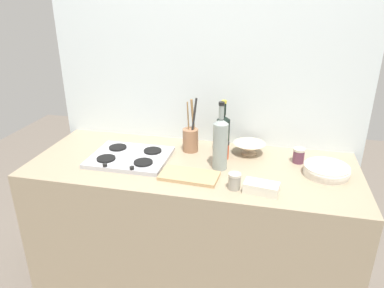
% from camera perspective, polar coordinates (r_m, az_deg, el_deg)
% --- Properties ---
extents(ground_plane, '(6.00, 6.00, 0.00)m').
position_cam_1_polar(ground_plane, '(2.53, 0.00, -21.82)').
color(ground_plane, '#6B6056').
rests_on(ground_plane, ground).
extents(counter_block, '(1.80, 0.70, 0.90)m').
position_cam_1_polar(counter_block, '(2.23, 0.00, -13.60)').
color(counter_block, tan).
rests_on(counter_block, ground).
extents(backsplash_panel, '(1.90, 0.06, 2.15)m').
position_cam_1_polar(backsplash_panel, '(2.28, 2.13, 4.96)').
color(backsplash_panel, silver).
rests_on(backsplash_panel, ground).
extents(stovetop_hob, '(0.43, 0.35, 0.04)m').
position_cam_1_polar(stovetop_hob, '(2.08, -9.75, -2.03)').
color(stovetop_hob, '#B2B2B7').
rests_on(stovetop_hob, counter_block).
extents(plate_stack, '(0.23, 0.23, 0.05)m').
position_cam_1_polar(plate_stack, '(1.99, 20.45, -3.95)').
color(plate_stack, silver).
rests_on(plate_stack, counter_block).
extents(wine_bottle_leftmost, '(0.08, 0.08, 0.32)m').
position_cam_1_polar(wine_bottle_leftmost, '(2.10, 4.92, 1.75)').
color(wine_bottle_leftmost, black).
rests_on(wine_bottle_leftmost, counter_block).
extents(wine_bottle_mid_left, '(0.08, 0.08, 0.37)m').
position_cam_1_polar(wine_bottle_mid_left, '(1.90, 4.50, 0.17)').
color(wine_bottle_mid_left, gray).
rests_on(wine_bottle_mid_left, counter_block).
extents(mixing_bowl, '(0.19, 0.19, 0.07)m').
position_cam_1_polar(mixing_bowl, '(2.13, 9.00, -0.60)').
color(mixing_bowl, beige).
rests_on(mixing_bowl, counter_block).
extents(butter_dish, '(0.17, 0.11, 0.05)m').
position_cam_1_polar(butter_dish, '(1.75, 10.88, -6.79)').
color(butter_dish, silver).
rests_on(butter_dish, counter_block).
extents(utensil_crock, '(0.09, 0.09, 0.33)m').
position_cam_1_polar(utensil_crock, '(2.13, -0.22, 0.87)').
color(utensil_crock, '#996B4C').
rests_on(utensil_crock, counter_block).
extents(condiment_jar_front, '(0.06, 0.06, 0.10)m').
position_cam_1_polar(condiment_jar_front, '(2.05, 5.10, -0.99)').
color(condiment_jar_front, '#C64C2D').
rests_on(condiment_jar_front, counter_block).
extents(condiment_jar_rear, '(0.07, 0.07, 0.08)m').
position_cam_1_polar(condiment_jar_rear, '(2.09, 16.48, -1.74)').
color(condiment_jar_rear, '#66384C').
rests_on(condiment_jar_rear, counter_block).
extents(condiment_jar_spare, '(0.06, 0.06, 0.08)m').
position_cam_1_polar(condiment_jar_spare, '(1.75, 6.72, -5.84)').
color(condiment_jar_spare, '#9E998C').
rests_on(condiment_jar_spare, counter_block).
extents(cutting_board, '(0.31, 0.17, 0.02)m').
position_cam_1_polar(cutting_board, '(1.86, -0.44, -5.03)').
color(cutting_board, tan).
rests_on(cutting_board, counter_block).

